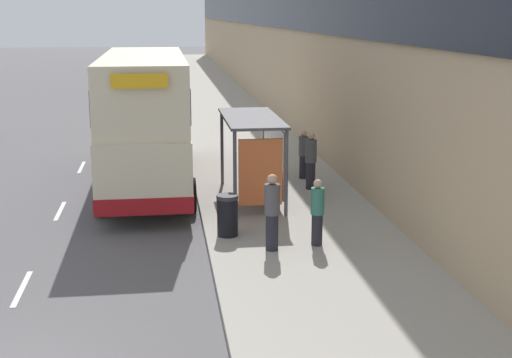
{
  "coord_description": "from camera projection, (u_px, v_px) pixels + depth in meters",
  "views": [
    {
      "loc": [
        2.98,
        -9.9,
        5.62
      ],
      "look_at": [
        6.97,
        19.83,
        -1.44
      ],
      "focal_mm": 50.0,
      "sensor_mm": 36.0,
      "label": 1
    }
  ],
  "objects": [
    {
      "name": "pavement",
      "position": [
        213.0,
        95.0,
        48.43
      ],
      "size": [
        5.0,
        93.0,
        0.14
      ],
      "color": "#A39E93",
      "rests_on": "ground_plane"
    },
    {
      "name": "lane_mark_1",
      "position": [
        22.0,
        289.0,
        14.81
      ],
      "size": [
        0.12,
        2.0,
        0.01
      ],
      "color": "silver",
      "rests_on": "ground_plane"
    },
    {
      "name": "lane_mark_2",
      "position": [
        60.0,
        211.0,
        20.58
      ],
      "size": [
        0.12,
        2.0,
        0.01
      ],
      "color": "silver",
      "rests_on": "ground_plane"
    },
    {
      "name": "lane_mark_3",
      "position": [
        82.0,
        167.0,
        26.34
      ],
      "size": [
        0.12,
        2.0,
        0.01
      ],
      "color": "silver",
      "rests_on": "ground_plane"
    },
    {
      "name": "lane_mark_4",
      "position": [
        95.0,
        139.0,
        32.11
      ],
      "size": [
        0.12,
        2.0,
        0.01
      ],
      "color": "silver",
      "rests_on": "ground_plane"
    },
    {
      "name": "lane_mark_5",
      "position": [
        105.0,
        120.0,
        37.87
      ],
      "size": [
        0.12,
        2.0,
        0.01
      ],
      "color": "silver",
      "rests_on": "ground_plane"
    },
    {
      "name": "bus_shelter",
      "position": [
        259.0,
        144.0,
        20.7
      ],
      "size": [
        1.6,
        4.2,
        2.48
      ],
      "color": "#4C4C51",
      "rests_on": "ground_plane"
    },
    {
      "name": "double_decker_bus_near",
      "position": [
        145.0,
        118.0,
        22.84
      ],
      "size": [
        2.85,
        10.18,
        4.3
      ],
      "color": "beige",
      "rests_on": "ground_plane"
    },
    {
      "name": "car_0",
      "position": [
        149.0,
        69.0,
        61.07
      ],
      "size": [
        1.96,
        3.97,
        1.68
      ],
      "color": "#4C5156",
      "rests_on": "ground_plane"
    },
    {
      "name": "pedestrian_at_shelter",
      "position": [
        311.0,
        160.0,
        22.4
      ],
      "size": [
        0.36,
        0.36,
        1.81
      ],
      "color": "#23232D",
      "rests_on": "ground_plane"
    },
    {
      "name": "pedestrian_1",
      "position": [
        303.0,
        154.0,
        23.84
      ],
      "size": [
        0.33,
        0.33,
        1.65
      ],
      "color": "#23232D",
      "rests_on": "ground_plane"
    },
    {
      "name": "pedestrian_2",
      "position": [
        268.0,
        147.0,
        24.89
      ],
      "size": [
        0.34,
        0.34,
        1.72
      ],
      "color": "#23232D",
      "rests_on": "ground_plane"
    },
    {
      "name": "pedestrian_3",
      "position": [
        317.0,
        212.0,
        16.98
      ],
      "size": [
        0.32,
        0.32,
        1.62
      ],
      "color": "#23232D",
      "rests_on": "ground_plane"
    },
    {
      "name": "pedestrian_4",
      "position": [
        272.0,
        212.0,
        16.59
      ],
      "size": [
        0.36,
        0.36,
        1.83
      ],
      "color": "#23232D",
      "rests_on": "ground_plane"
    },
    {
      "name": "litter_bin",
      "position": [
        227.0,
        215.0,
        17.77
      ],
      "size": [
        0.55,
        0.55,
        1.05
      ],
      "color": "black",
      "rests_on": "ground_plane"
    }
  ]
}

